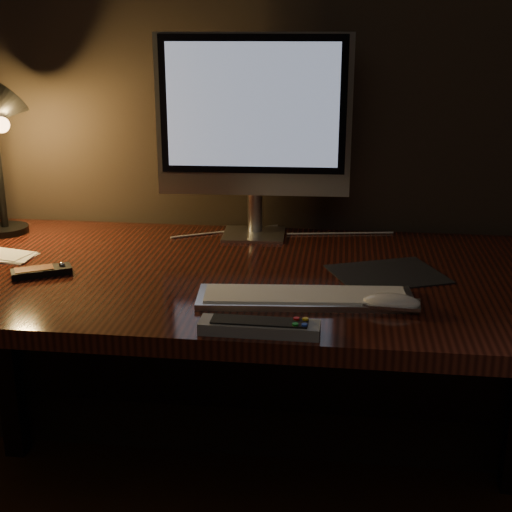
# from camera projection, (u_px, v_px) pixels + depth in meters

# --- Properties ---
(desk) EXTENTS (1.60, 0.75, 0.75)m
(desk) POSITION_uv_depth(u_px,v_px,m) (240.00, 312.00, 1.73)
(desk) COLOR #3A140D
(desk) RESTS_ON ground
(monitor) EXTENTS (0.49, 0.15, 0.52)m
(monitor) POSITION_uv_depth(u_px,v_px,m) (253.00, 120.00, 1.80)
(monitor) COLOR silver
(monitor) RESTS_ON desk
(keyboard) EXTENTS (0.45, 0.16, 0.02)m
(keyboard) POSITION_uv_depth(u_px,v_px,m) (305.00, 297.00, 1.45)
(keyboard) COLOR silver
(keyboard) RESTS_ON desk
(mousepad) EXTENTS (0.29, 0.27, 0.00)m
(mousepad) POSITION_uv_depth(u_px,v_px,m) (387.00, 274.00, 1.60)
(mousepad) COLOR black
(mousepad) RESTS_ON desk
(mouse) EXTENTS (0.12, 0.07, 0.02)m
(mouse) POSITION_uv_depth(u_px,v_px,m) (392.00, 304.00, 1.40)
(mouse) COLOR white
(mouse) RESTS_ON desk
(media_remote) EXTENTS (0.14, 0.11, 0.02)m
(media_remote) POSITION_uv_depth(u_px,v_px,m) (41.00, 271.00, 1.60)
(media_remote) COLOR black
(media_remote) RESTS_ON desk
(tv_remote) EXTENTS (0.22, 0.06, 0.03)m
(tv_remote) POSITION_uv_depth(u_px,v_px,m) (259.00, 327.00, 1.29)
(tv_remote) COLOR gray
(tv_remote) RESTS_ON desk
(papers) EXTENTS (0.15, 0.11, 0.01)m
(papers) POSITION_uv_depth(u_px,v_px,m) (6.00, 256.00, 1.72)
(papers) COLOR white
(papers) RESTS_ON desk
(cable) EXTENTS (0.57, 0.19, 0.01)m
(cable) POSITION_uv_depth(u_px,v_px,m) (282.00, 234.00, 1.91)
(cable) COLOR white
(cable) RESTS_ON desk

